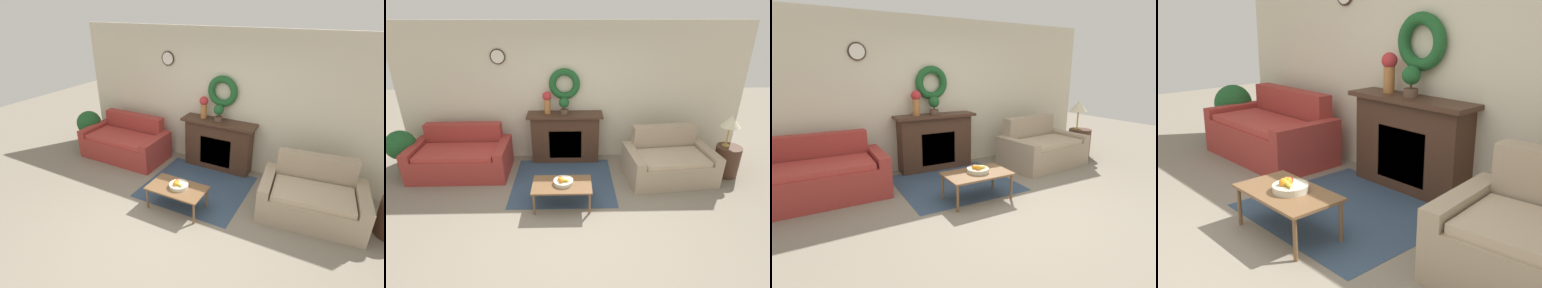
% 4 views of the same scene
% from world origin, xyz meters
% --- Properties ---
extents(ground_plane, '(16.00, 16.00, 0.00)m').
position_xyz_m(ground_plane, '(0.00, 0.00, 0.00)').
color(ground_plane, gray).
extents(floor_rug, '(1.80, 1.65, 0.01)m').
position_xyz_m(floor_rug, '(-0.16, 1.33, 0.00)').
color(floor_rug, '#334760').
rests_on(floor_rug, ground_plane).
extents(wall_back, '(6.80, 0.20, 2.70)m').
position_xyz_m(wall_back, '(-0.01, 2.39, 1.36)').
color(wall_back, beige).
rests_on(wall_back, ground_plane).
extents(fireplace, '(1.47, 0.41, 1.02)m').
position_xyz_m(fireplace, '(-0.13, 2.19, 0.51)').
color(fireplace, '#42281C').
rests_on(fireplace, ground_plane).
extents(couch_left, '(1.79, 0.96, 0.87)m').
position_xyz_m(couch_left, '(-2.09, 1.72, 0.32)').
color(couch_left, '#9E332D').
rests_on(couch_left, ground_plane).
extents(loveseat_right, '(1.63, 1.13, 0.89)m').
position_xyz_m(loveseat_right, '(1.77, 1.46, 0.31)').
color(loveseat_right, tan).
rests_on(loveseat_right, ground_plane).
extents(coffee_table, '(0.93, 0.55, 0.39)m').
position_xyz_m(coffee_table, '(-0.16, 0.62, 0.35)').
color(coffee_table, brown).
rests_on(coffee_table, ground_plane).
extents(fruit_bowl, '(0.31, 0.31, 0.12)m').
position_xyz_m(fruit_bowl, '(-0.15, 0.64, 0.43)').
color(fruit_bowl, beige).
rests_on(fruit_bowl, coffee_table).
extents(vase_on_mantel_left, '(0.17, 0.17, 0.43)m').
position_xyz_m(vase_on_mantel_left, '(-0.47, 2.20, 1.27)').
color(vase_on_mantel_left, '#AD6B38').
rests_on(vase_on_mantel_left, fireplace).
extents(potted_plant_on_mantel, '(0.20, 0.20, 0.32)m').
position_xyz_m(potted_plant_on_mantel, '(-0.14, 2.18, 1.20)').
color(potted_plant_on_mantel, brown).
rests_on(potted_plant_on_mantel, fireplace).
extents(potted_plant_floor_by_couch, '(0.55, 0.55, 0.83)m').
position_xyz_m(potted_plant_floor_by_couch, '(-3.21, 1.77, 0.52)').
color(potted_plant_floor_by_couch, brown).
rests_on(potted_plant_floor_by_couch, ground_plane).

